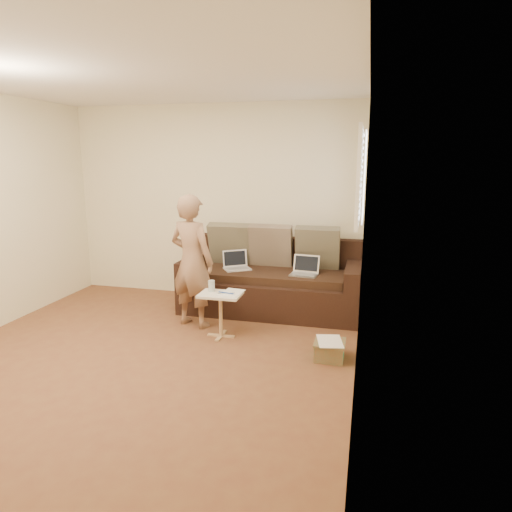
# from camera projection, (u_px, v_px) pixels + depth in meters

# --- Properties ---
(floor) EXTENTS (4.50, 4.50, 0.00)m
(floor) POSITION_uv_depth(u_px,v_px,m) (139.00, 362.00, 4.29)
(floor) COLOR brown
(floor) RESTS_ON ground
(ceiling) EXTENTS (4.50, 4.50, 0.00)m
(ceiling) POSITION_uv_depth(u_px,v_px,m) (122.00, 72.00, 3.73)
(ceiling) COLOR white
(ceiling) RESTS_ON wall_back
(wall_back) EXTENTS (4.00, 0.00, 4.00)m
(wall_back) POSITION_uv_depth(u_px,v_px,m) (214.00, 203.00, 6.14)
(wall_back) COLOR beige
(wall_back) RESTS_ON ground
(wall_right) EXTENTS (0.00, 4.50, 4.50)m
(wall_right) POSITION_uv_depth(u_px,v_px,m) (361.00, 236.00, 3.54)
(wall_right) COLOR beige
(wall_right) RESTS_ON ground
(window_blinds) EXTENTS (0.12, 0.88, 1.08)m
(window_blinds) POSITION_uv_depth(u_px,v_px,m) (361.00, 177.00, 4.89)
(window_blinds) COLOR white
(window_blinds) RESTS_ON wall_right
(sofa) EXTENTS (2.20, 0.95, 0.85)m
(sofa) POSITION_uv_depth(u_px,v_px,m) (271.00, 278.00, 5.67)
(sofa) COLOR black
(sofa) RESTS_ON ground
(pillow_left) EXTENTS (0.55, 0.29, 0.57)m
(pillow_left) POSITION_uv_depth(u_px,v_px,m) (230.00, 244.00, 5.94)
(pillow_left) COLOR brown
(pillow_left) RESTS_ON sofa
(pillow_mid) EXTENTS (0.55, 0.27, 0.57)m
(pillow_mid) POSITION_uv_depth(u_px,v_px,m) (271.00, 246.00, 5.81)
(pillow_mid) COLOR #6B594C
(pillow_mid) RESTS_ON sofa
(pillow_right) EXTENTS (0.55, 0.28, 0.57)m
(pillow_right) POSITION_uv_depth(u_px,v_px,m) (318.00, 248.00, 5.67)
(pillow_right) COLOR brown
(pillow_right) RESTS_ON sofa
(laptop_silver) EXTENTS (0.34, 0.26, 0.21)m
(laptop_silver) POSITION_uv_depth(u_px,v_px,m) (304.00, 275.00, 5.41)
(laptop_silver) COLOR #B7BABC
(laptop_silver) RESTS_ON sofa
(laptop_white) EXTENTS (0.40, 0.37, 0.23)m
(laptop_white) POSITION_uv_depth(u_px,v_px,m) (237.00, 269.00, 5.70)
(laptop_white) COLOR white
(laptop_white) RESTS_ON sofa
(person) EXTENTS (0.64, 0.51, 1.52)m
(person) POSITION_uv_depth(u_px,v_px,m) (192.00, 261.00, 5.09)
(person) COLOR brown
(person) RESTS_ON ground
(side_table) EXTENTS (0.44, 0.31, 0.49)m
(side_table) POSITION_uv_depth(u_px,v_px,m) (221.00, 315.00, 4.86)
(side_table) COLOR silver
(side_table) RESTS_ON ground
(drinking_glass) EXTENTS (0.07, 0.07, 0.12)m
(drinking_glass) POSITION_uv_depth(u_px,v_px,m) (212.00, 286.00, 4.88)
(drinking_glass) COLOR silver
(drinking_glass) RESTS_ON side_table
(scissors) EXTENTS (0.19, 0.13, 0.02)m
(scissors) POSITION_uv_depth(u_px,v_px,m) (226.00, 293.00, 4.79)
(scissors) COLOR silver
(scissors) RESTS_ON side_table
(paper_on_table) EXTENTS (0.25, 0.33, 0.00)m
(paper_on_table) POSITION_uv_depth(u_px,v_px,m) (232.00, 293.00, 4.83)
(paper_on_table) COLOR white
(paper_on_table) RESTS_ON side_table
(striped_box) EXTENTS (0.29, 0.29, 0.18)m
(striped_box) POSITION_uv_depth(u_px,v_px,m) (329.00, 350.00, 4.34)
(striped_box) COLOR #BE451C
(striped_box) RESTS_ON ground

